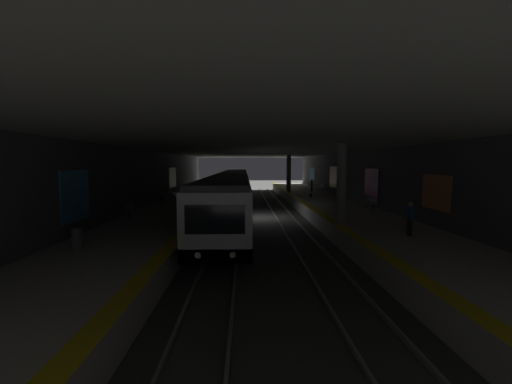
{
  "coord_description": "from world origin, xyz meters",
  "views": [
    {
      "loc": [
        -26.18,
        1.09,
        4.47
      ],
      "look_at": [
        9.25,
        -0.18,
        1.33
      ],
      "focal_mm": 22.35,
      "sensor_mm": 36.0,
      "label": 1
    }
  ],
  "objects_px": {
    "suitcase_rolling": "(162,198)",
    "bench_right_mid": "(172,192)",
    "pillar_far": "(289,173)",
    "person_walking_mid": "(312,185)",
    "trash_bin": "(77,239)",
    "bench_left_mid": "(321,187)",
    "bench_left_near": "(371,202)",
    "person_waiting_near": "(410,217)",
    "backpack_on_floor": "(311,195)",
    "bench_right_near": "(131,208)",
    "pillar_near": "(342,184)",
    "metro_train": "(233,190)"
  },
  "relations": [
    {
      "from": "suitcase_rolling",
      "to": "bench_right_mid",
      "type": "bearing_deg",
      "value": -0.72
    },
    {
      "from": "pillar_far",
      "to": "person_walking_mid",
      "type": "xyz_separation_m",
      "value": [
        -0.22,
        -2.84,
        -1.42
      ]
    },
    {
      "from": "person_walking_mid",
      "to": "trash_bin",
      "type": "relative_size",
      "value": 1.87
    },
    {
      "from": "bench_left_mid",
      "to": "bench_right_mid",
      "type": "distance_m",
      "value": 18.35
    },
    {
      "from": "bench_left_mid",
      "to": "bench_left_near",
      "type": "bearing_deg",
      "value": 180.0
    },
    {
      "from": "bench_right_mid",
      "to": "person_waiting_near",
      "type": "relative_size",
      "value": 1.05
    },
    {
      "from": "bench_right_mid",
      "to": "suitcase_rolling",
      "type": "distance_m",
      "value": 3.72
    },
    {
      "from": "person_waiting_near",
      "to": "suitcase_rolling",
      "type": "bearing_deg",
      "value": 46.82
    },
    {
      "from": "bench_right_mid",
      "to": "person_walking_mid",
      "type": "xyz_separation_m",
      "value": [
        6.01,
        -15.73,
        0.33
      ]
    },
    {
      "from": "suitcase_rolling",
      "to": "person_walking_mid",
      "type": "bearing_deg",
      "value": -58.33
    },
    {
      "from": "person_waiting_near",
      "to": "backpack_on_floor",
      "type": "distance_m",
      "value": 17.52
    },
    {
      "from": "person_waiting_near",
      "to": "backpack_on_floor",
      "type": "height_order",
      "value": "person_waiting_near"
    },
    {
      "from": "backpack_on_floor",
      "to": "trash_bin",
      "type": "height_order",
      "value": "trash_bin"
    },
    {
      "from": "bench_left_near",
      "to": "bench_right_near",
      "type": "xyz_separation_m",
      "value": [
        -2.83,
        17.07,
        0.0
      ]
    },
    {
      "from": "bench_right_near",
      "to": "backpack_on_floor",
      "type": "height_order",
      "value": "bench_right_near"
    },
    {
      "from": "suitcase_rolling",
      "to": "backpack_on_floor",
      "type": "distance_m",
      "value": 14.59
    },
    {
      "from": "pillar_near",
      "to": "bench_left_mid",
      "type": "relative_size",
      "value": 2.68
    },
    {
      "from": "pillar_far",
      "to": "bench_left_near",
      "type": "height_order",
      "value": "pillar_far"
    },
    {
      "from": "person_waiting_near",
      "to": "suitcase_rolling",
      "type": "xyz_separation_m",
      "value": [
        14.41,
        15.36,
        -0.6
      ]
    },
    {
      "from": "pillar_near",
      "to": "metro_train",
      "type": "bearing_deg",
      "value": 28.12
    },
    {
      "from": "pillar_near",
      "to": "metro_train",
      "type": "xyz_separation_m",
      "value": [
        12.26,
        6.55,
        -1.3
      ]
    },
    {
      "from": "pillar_far",
      "to": "bench_right_near",
      "type": "relative_size",
      "value": 2.68
    },
    {
      "from": "bench_right_mid",
      "to": "pillar_near",
      "type": "bearing_deg",
      "value": -139.73
    },
    {
      "from": "bench_right_near",
      "to": "trash_bin",
      "type": "distance_m",
      "value": 8.24
    },
    {
      "from": "pillar_near",
      "to": "person_waiting_near",
      "type": "bearing_deg",
      "value": -140.25
    },
    {
      "from": "bench_left_near",
      "to": "suitcase_rolling",
      "type": "relative_size",
      "value": 1.97
    },
    {
      "from": "metro_train",
      "to": "person_waiting_near",
      "type": "height_order",
      "value": "metro_train"
    },
    {
      "from": "bench_right_near",
      "to": "backpack_on_floor",
      "type": "xyz_separation_m",
      "value": [
        11.23,
        -14.22,
        -0.32
      ]
    },
    {
      "from": "pillar_near",
      "to": "pillar_far",
      "type": "xyz_separation_m",
      "value": [
        21.44,
        0.0,
        0.0
      ]
    },
    {
      "from": "suitcase_rolling",
      "to": "backpack_on_floor",
      "type": "relative_size",
      "value": 2.16
    },
    {
      "from": "bench_right_near",
      "to": "person_walking_mid",
      "type": "height_order",
      "value": "person_walking_mid"
    },
    {
      "from": "pillar_near",
      "to": "bench_right_near",
      "type": "relative_size",
      "value": 2.68
    },
    {
      "from": "bench_right_mid",
      "to": "suitcase_rolling",
      "type": "height_order",
      "value": "suitcase_rolling"
    },
    {
      "from": "pillar_far",
      "to": "person_walking_mid",
      "type": "distance_m",
      "value": 3.18
    },
    {
      "from": "pillar_far",
      "to": "bench_left_near",
      "type": "distance_m",
      "value": 15.96
    },
    {
      "from": "person_waiting_near",
      "to": "trash_bin",
      "type": "xyz_separation_m",
      "value": [
        -1.97,
        14.58,
        -0.45
      ]
    },
    {
      "from": "metro_train",
      "to": "person_walking_mid",
      "type": "bearing_deg",
      "value": -46.32
    },
    {
      "from": "metro_train",
      "to": "person_walking_mid",
      "type": "xyz_separation_m",
      "value": [
        8.97,
        -9.39,
        -0.12
      ]
    },
    {
      "from": "bench_left_mid",
      "to": "backpack_on_floor",
      "type": "xyz_separation_m",
      "value": [
        -7.39,
        2.85,
        -0.32
      ]
    },
    {
      "from": "pillar_far",
      "to": "metro_train",
      "type": "distance_m",
      "value": 11.36
    },
    {
      "from": "pillar_near",
      "to": "bench_left_mid",
      "type": "xyz_separation_m",
      "value": [
        21.93,
        -4.18,
        -1.75
      ]
    },
    {
      "from": "metro_train",
      "to": "backpack_on_floor",
      "type": "bearing_deg",
      "value": -73.8
    },
    {
      "from": "trash_bin",
      "to": "pillar_near",
      "type": "bearing_deg",
      "value": -68.07
    },
    {
      "from": "pillar_near",
      "to": "bench_left_near",
      "type": "distance_m",
      "value": 7.63
    },
    {
      "from": "pillar_far",
      "to": "suitcase_rolling",
      "type": "bearing_deg",
      "value": 127.57
    },
    {
      "from": "bench_left_mid",
      "to": "bench_right_mid",
      "type": "height_order",
      "value": "same"
    },
    {
      "from": "bench_left_near",
      "to": "person_walking_mid",
      "type": "bearing_deg",
      "value": 5.09
    },
    {
      "from": "bench_left_near",
      "to": "person_waiting_near",
      "type": "height_order",
      "value": "person_waiting_near"
    },
    {
      "from": "pillar_far",
      "to": "suitcase_rolling",
      "type": "relative_size",
      "value": 5.27
    },
    {
      "from": "pillar_near",
      "to": "person_walking_mid",
      "type": "bearing_deg",
      "value": -7.62
    }
  ]
}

